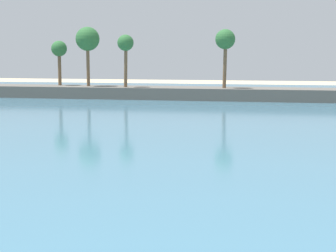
% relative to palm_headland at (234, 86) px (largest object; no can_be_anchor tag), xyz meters
% --- Properties ---
extents(sea, '(220.00, 106.95, 0.06)m').
position_rel_palm_headland_xyz_m(sea, '(-0.02, -13.43, -2.05)').
color(sea, teal).
rests_on(sea, ground).
extents(palm_headland, '(94.85, 6.00, 12.51)m').
position_rel_palm_headland_xyz_m(palm_headland, '(0.00, 0.00, 0.00)').
color(palm_headland, '#605B54').
rests_on(palm_headland, ground).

